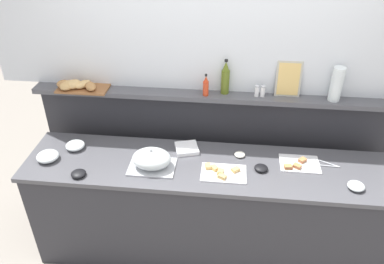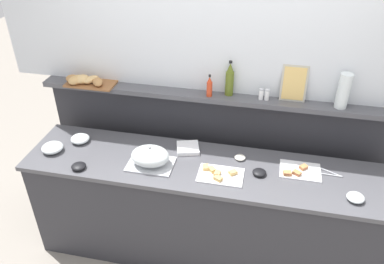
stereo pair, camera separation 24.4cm
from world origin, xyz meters
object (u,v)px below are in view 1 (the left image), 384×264
Objects in this scene: serving_cloche at (152,159)px; pepper_shaker at (263,91)px; glass_bowl_medium at (48,157)px; framed_picture at (289,79)px; glass_bowl_large at (356,186)px; condiment_bowl_teal at (261,168)px; serving_tongs at (328,165)px; salt_shaker at (257,91)px; napkin_stack at (187,148)px; glass_bowl_small at (75,146)px; olive_oil_bottle at (225,78)px; bread_basket at (78,85)px; water_carafe at (337,84)px; sandwich_platter_rear at (299,164)px; condiment_bowl_red at (240,155)px; condiment_bowl_dark at (78,174)px; hot_sauce_bottle at (206,86)px; sandwich_platter_side at (223,172)px.

pepper_shaker reaches higher than serving_cloche.
pepper_shaker is (1.58, 0.47, 0.40)m from glass_bowl_medium.
framed_picture is at bearing 11.77° from pepper_shaker.
condiment_bowl_teal is at bearing 167.84° from glass_bowl_large.
salt_shaker is (-0.55, 0.31, 0.42)m from serving_tongs.
napkin_stack is 0.70m from salt_shaker.
olive_oil_bottle is (1.14, 0.33, 0.48)m from glass_bowl_small.
bread_basket is (-1.16, -0.06, -0.09)m from olive_oil_bottle.
serving_tongs is at bearing -0.16° from glass_bowl_small.
glass_bowl_large is 0.44× the size of water_carafe.
sandwich_platter_rear is 1.88m from glass_bowl_medium.
serving_cloche reaches higher than condiment_bowl_red.
condiment_bowl_red is 0.30× the size of framed_picture.
salt_shaker is at bearing 180.00° from water_carafe.
framed_picture reaches higher than water_carafe.
olive_oil_bottle reaches higher than glass_bowl_large.
glass_bowl_large is 1.93m from condiment_bowl_dark.
sandwich_platter_rear is 3.56× the size of condiment_bowl_red.
serving_cloche is 4.16× the size of condiment_bowl_red.
bread_basket is at bearing 104.99° from condiment_bowl_dark.
condiment_bowl_dark is at bearing -163.27° from serving_cloche.
glass_bowl_medium is at bearing -167.44° from water_carafe.
glass_bowl_small is at bearing -175.26° from napkin_stack.
napkin_stack is 1.22m from water_carafe.
hot_sauce_bottle is at bearing -178.31° from water_carafe.
olive_oil_bottle is 0.82m from water_carafe.
condiment_bowl_teal reaches higher than serving_tongs.
water_carafe reaches higher than serving_tongs.
glass_bowl_small is 1.72m from framed_picture.
condiment_bowl_teal is 0.59m from salt_shaker.
serving_tongs is (-0.14, 0.25, -0.02)m from glass_bowl_large.
sandwich_platter_side is 2.80× the size of glass_bowl_large.
hot_sauce_bottle reaches higher than pepper_shaker.
serving_cloche is at bearing -172.22° from sandwich_platter_rear.
glass_bowl_medium is 0.41× the size of bread_basket.
sandwich_platter_side is at bearing -118.36° from condiment_bowl_red.
sandwich_platter_rear is 0.84m from olive_oil_bottle.
glass_bowl_large is at bearing -78.42° from water_carafe.
framed_picture is (1.63, 0.08, 0.10)m from bread_basket.
serving_tongs is at bearing -3.80° from condiment_bowl_red.
condiment_bowl_teal reaches higher than condiment_bowl_red.
serving_cloche is 1.47m from water_carafe.
hot_sauce_bottle reaches higher than glass_bowl_large.
sandwich_platter_side is 3.73× the size of salt_shaker.
condiment_bowl_teal is 1.56m from bread_basket.
water_carafe is at bearing 31.76° from sandwich_platter_side.
pepper_shaker is 1.45m from bread_basket.
glass_bowl_large reaches higher than sandwich_platter_side.
sandwich_platter_side is at bearing -165.48° from condiment_bowl_teal.
water_carafe is at bearing 85.54° from serving_tongs.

